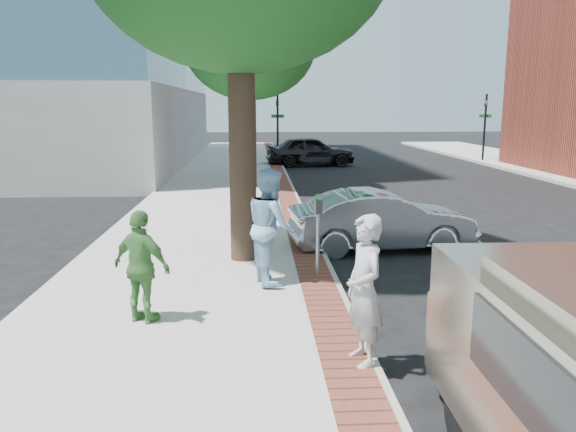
{
  "coord_description": "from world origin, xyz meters",
  "views": [
    {
      "loc": [
        -0.36,
        -9.03,
        3.17
      ],
      "look_at": [
        0.23,
        0.92,
        1.2
      ],
      "focal_mm": 35.0,
      "sensor_mm": 36.0,
      "label": 1
    }
  ],
  "objects": [
    {
      "name": "signal_far",
      "position": [
        12.5,
        22.0,
        2.25
      ],
      "size": [
        0.7,
        0.15,
        3.8
      ],
      "color": "black",
      "rests_on": "ground"
    },
    {
      "name": "parking_meter",
      "position": [
        0.75,
        0.69,
        1.21
      ],
      "size": [
        0.12,
        0.32,
        1.47
      ],
      "color": "gray",
      "rests_on": "sidewalk"
    },
    {
      "name": "office_base",
      "position": [
        -13.0,
        22.0,
        2.0
      ],
      "size": [
        18.2,
        22.2,
        4.0
      ],
      "primitive_type": "cube",
      "color": "gray",
      "rests_on": "ground"
    },
    {
      "name": "ground",
      "position": [
        0.0,
        0.0,
        0.0
      ],
      "size": [
        120.0,
        120.0,
        0.0
      ],
      "primitive_type": "plane",
      "color": "black",
      "rests_on": "ground"
    },
    {
      "name": "tree_far",
      "position": [
        -0.5,
        12.0,
        5.3
      ],
      "size": [
        4.8,
        4.8,
        7.14
      ],
      "color": "black",
      "rests_on": "sidewalk"
    },
    {
      "name": "person_gray",
      "position": [
        0.9,
        -2.84,
        1.05
      ],
      "size": [
        0.56,
        0.73,
        1.8
      ],
      "primitive_type": "imported",
      "rotation": [
        0.0,
        0.0,
        -1.36
      ],
      "color": "#A4A4A9",
      "rests_on": "sidewalk"
    },
    {
      "name": "curb",
      "position": [
        1.05,
        8.0,
        0.07
      ],
      "size": [
        0.1,
        60.0,
        0.15
      ],
      "primitive_type": "cube",
      "color": "gray",
      "rests_on": "ground"
    },
    {
      "name": "sidewalk",
      "position": [
        -1.5,
        8.0,
        0.07
      ],
      "size": [
        5.0,
        60.0,
        0.15
      ],
      "primitive_type": "cube",
      "color": "#9E9991",
      "rests_on": "ground"
    },
    {
      "name": "signal_near",
      "position": [
        0.9,
        22.0,
        2.25
      ],
      "size": [
        0.7,
        0.15,
        3.8
      ],
      "color": "black",
      "rests_on": "ground"
    },
    {
      "name": "bg_car",
      "position": [
        2.59,
        20.79,
        0.79
      ],
      "size": [
        4.83,
        2.34,
        1.59
      ],
      "primitive_type": "imported",
      "rotation": [
        0.0,
        0.0,
        1.67
      ],
      "color": "black",
      "rests_on": "ground"
    },
    {
      "name": "sedan_silver",
      "position": [
        2.43,
        2.98,
        0.67
      ],
      "size": [
        4.17,
        1.83,
        1.33
      ],
      "primitive_type": "imported",
      "rotation": [
        0.0,
        0.0,
        1.68
      ],
      "color": "#A2A5A9",
      "rests_on": "ground"
    },
    {
      "name": "person_officer",
      "position": [
        -0.1,
        0.33,
        1.14
      ],
      "size": [
        0.95,
        1.11,
        1.99
      ],
      "primitive_type": "imported",
      "rotation": [
        0.0,
        0.0,
        1.8
      ],
      "color": "#85ABCE",
      "rests_on": "sidewalk"
    },
    {
      "name": "person_green",
      "position": [
        -1.95,
        -1.38,
        0.95
      ],
      "size": [
        1.01,
        0.81,
        1.61
      ],
      "primitive_type": "imported",
      "rotation": [
        0.0,
        0.0,
        2.63
      ],
      "color": "#437C38",
      "rests_on": "sidewalk"
    },
    {
      "name": "brick_strip",
      "position": [
        0.7,
        8.0,
        0.15
      ],
      "size": [
        0.6,
        60.0,
        0.01
      ],
      "primitive_type": "cube",
      "color": "brown",
      "rests_on": "sidewalk"
    }
  ]
}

